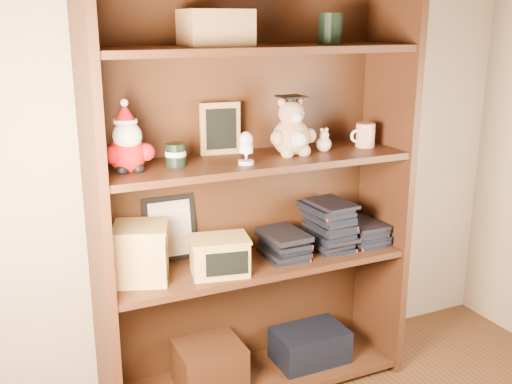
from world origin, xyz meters
TOP-DOWN VIEW (x-y plane):
  - room_envelope at (0.00, 0.00)m, footprint 3.04×3.04m
  - bookcase at (0.21, 1.36)m, footprint 1.20×0.35m
  - shelf_lower at (0.21, 1.30)m, footprint 1.14×0.33m
  - shelf_upper at (0.21, 1.30)m, footprint 1.14×0.33m
  - santa_plush at (-0.26, 1.30)m, footprint 0.18×0.13m
  - teachers_tin at (-0.09, 1.30)m, footprint 0.07×0.07m
  - chalkboard_plaque at (0.12, 1.42)m, footprint 0.15×0.09m
  - egg_cup at (0.14, 1.23)m, footprint 0.05×0.05m
  - grad_teddy_bear at (0.36, 1.30)m, footprint 0.19×0.16m
  - pink_figurine at (0.50, 1.30)m, footprint 0.06×0.06m
  - teacher_mug at (0.69, 1.31)m, footprint 0.11×0.08m
  - certificate_frame at (-0.08, 1.44)m, footprint 0.20×0.05m
  - treats_box at (-0.23, 1.30)m, footprint 0.24×0.24m
  - pencils_box at (0.04, 1.24)m, footprint 0.24×0.19m
  - book_stack_left at (0.33, 1.30)m, footprint 0.14×0.20m
  - book_stack_mid at (0.53, 1.30)m, footprint 0.14×0.20m
  - book_stack_right at (0.70, 1.30)m, footprint 0.14×0.20m

SIDE VIEW (x-z plane):
  - shelf_lower at x=0.21m, z-range 0.53..0.55m
  - book_stack_left at x=0.33m, z-range 0.55..0.65m
  - book_stack_right at x=0.70m, z-range 0.55..0.65m
  - pencils_box at x=0.04m, z-range 0.55..0.69m
  - book_stack_mid at x=0.53m, z-range 0.55..0.74m
  - treats_box at x=-0.23m, z-range 0.55..0.75m
  - certificate_frame at x=-0.08m, z-range 0.55..0.80m
  - bookcase at x=0.21m, z-range -0.02..1.58m
  - shelf_upper at x=0.21m, z-range 0.93..0.95m
  - pink_figurine at x=0.50m, z-range 0.94..1.03m
  - teachers_tin at x=-0.09m, z-range 0.95..1.03m
  - teacher_mug at x=0.69m, z-range 0.95..1.04m
  - egg_cup at x=0.14m, z-range 0.95..1.07m
  - grad_teddy_bear at x=0.36m, z-range 0.92..1.15m
  - santa_plush at x=-0.26m, z-range 0.92..1.16m
  - chalkboard_plaque at x=0.12m, z-range 0.95..1.14m
  - room_envelope at x=0.00m, z-range 0.16..2.67m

